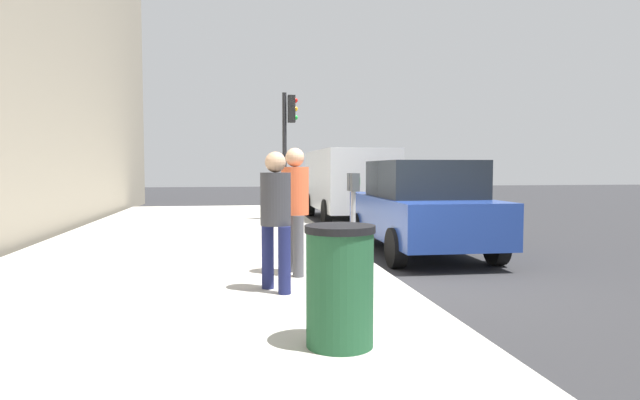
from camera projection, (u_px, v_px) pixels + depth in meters
name	position (u px, v px, depth m)	size (l,w,h in m)	color
ground_plane	(386.00, 281.00, 7.69)	(80.00, 80.00, 0.00)	#2B2B2D
sidewalk_slab	(172.00, 283.00, 7.21)	(28.00, 6.00, 0.15)	#B7B2A8
parking_meter	(353.00, 200.00, 7.68)	(0.36, 0.12, 1.41)	gray
pedestrian_at_meter	(295.00, 200.00, 7.38)	(0.53, 0.38, 1.76)	#47474C
pedestrian_bystander	(276.00, 211.00, 6.36)	(0.47, 0.37, 1.68)	#191E4C
parked_sedan_near	(420.00, 207.00, 10.15)	(4.44, 2.04, 1.77)	navy
parked_van_far	(348.00, 180.00, 16.62)	(5.21, 2.15, 2.18)	silver
traffic_signal	(288.00, 135.00, 15.04)	(0.24, 0.44, 3.60)	black
trash_bin	(340.00, 285.00, 4.42)	(0.59, 0.59, 1.01)	#1E4C2D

